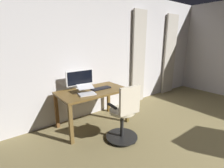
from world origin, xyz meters
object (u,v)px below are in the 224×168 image
(laptop, at_px, (86,91))
(office_chair, at_px, (124,115))
(computer_monitor, at_px, (80,78))
(computer_keyboard, at_px, (101,88))
(desk, at_px, (93,95))

(laptop, bearing_deg, office_chair, 127.55)
(office_chair, xyz_separation_m, computer_monitor, (0.25, -1.06, 0.48))
(computer_keyboard, bearing_deg, desk, -6.86)
(office_chair, bearing_deg, computer_keyboard, 91.46)
(desk, xyz_separation_m, computer_monitor, (0.13, -0.26, 0.31))
(office_chair, xyz_separation_m, computer_keyboard, (-0.06, -0.78, 0.28))
(office_chair, relative_size, computer_monitor, 1.72)
(computer_monitor, relative_size, computer_keyboard, 1.46)
(desk, xyz_separation_m, laptop, (0.20, 0.12, 0.15))
(computer_keyboard, bearing_deg, office_chair, 85.69)
(desk, distance_m, computer_monitor, 0.42)
(desk, relative_size, computer_keyboard, 3.32)
(office_chair, relative_size, laptop, 2.74)
(office_chair, bearing_deg, desk, 104.68)
(office_chair, distance_m, computer_monitor, 1.19)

